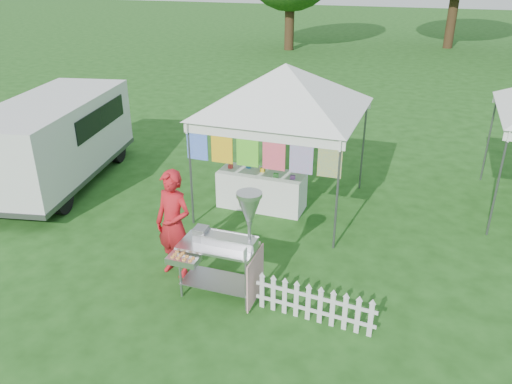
% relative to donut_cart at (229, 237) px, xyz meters
% --- Properties ---
extents(ground, '(120.00, 120.00, 0.00)m').
position_rel_donut_cart_xyz_m(ground, '(-0.22, -0.08, -1.06)').
color(ground, '#1B4513').
rests_on(ground, ground).
extents(canopy_main, '(4.24, 4.24, 3.45)m').
position_rel_donut_cart_xyz_m(canopy_main, '(-0.22, 3.41, 1.92)').
color(canopy_main, '#59595E').
rests_on(canopy_main, ground).
extents(donut_cart, '(1.30, 0.91, 1.81)m').
position_rel_donut_cart_xyz_m(donut_cart, '(0.00, 0.00, 0.00)').
color(donut_cart, gray).
rests_on(donut_cart, ground).
extents(vendor, '(0.74, 0.55, 1.83)m').
position_rel_donut_cart_xyz_m(vendor, '(-1.11, 0.32, -0.15)').
color(vendor, red).
rests_on(vendor, ground).
extents(cargo_van, '(2.87, 5.03, 1.97)m').
position_rel_donut_cart_xyz_m(cargo_van, '(-5.54, 2.87, -0.00)').
color(cargo_van, silver).
rests_on(cargo_van, ground).
extents(picket_fence, '(1.80, 0.14, 0.56)m').
position_rel_donut_cart_xyz_m(picket_fence, '(1.35, -0.13, -0.78)').
color(picket_fence, silver).
rests_on(picket_fence, ground).
extents(display_table, '(1.80, 0.70, 0.79)m').
position_rel_donut_cart_xyz_m(display_table, '(-0.61, 3.15, -0.67)').
color(display_table, white).
rests_on(display_table, ground).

